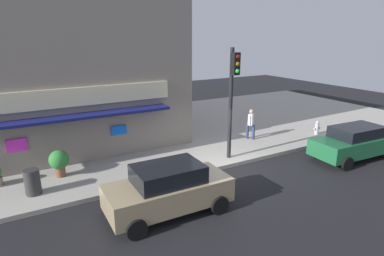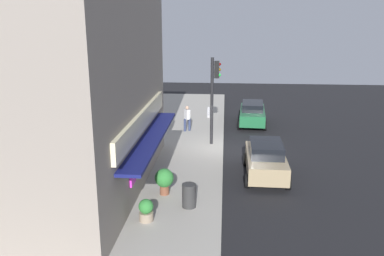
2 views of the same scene
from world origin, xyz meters
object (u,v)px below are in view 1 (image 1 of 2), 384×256
(fire_hydrant, at_px, (317,128))
(parked_car_green, at_px, (355,142))
(traffic_light, at_px, (232,90))
(trash_can, at_px, (32,182))
(potted_plant_by_window, at_px, (59,161))
(parked_car_tan, at_px, (168,189))
(pedestrian, at_px, (251,123))

(fire_hydrant, bearing_deg, parked_car_green, -110.15)
(traffic_light, height_order, trash_can, traffic_light)
(trash_can, relative_size, potted_plant_by_window, 0.84)
(traffic_light, bearing_deg, potted_plant_by_window, 165.90)
(fire_hydrant, relative_size, parked_car_tan, 0.19)
(pedestrian, relative_size, potted_plant_by_window, 1.49)
(trash_can, bearing_deg, parked_car_tan, -40.65)
(traffic_light, height_order, pedestrian, traffic_light)
(pedestrian, height_order, potted_plant_by_window, pedestrian)
(pedestrian, bearing_deg, fire_hydrant, -17.56)
(traffic_light, bearing_deg, pedestrian, 33.78)
(trash_can, height_order, pedestrian, pedestrian)
(potted_plant_by_window, height_order, parked_car_green, parked_car_green)
(pedestrian, bearing_deg, parked_car_tan, -148.25)
(pedestrian, xyz_separation_m, potted_plant_by_window, (-9.88, 0.02, -0.24))
(pedestrian, xyz_separation_m, parked_car_tan, (-7.13, -4.41, -0.22))
(traffic_light, relative_size, parked_car_tan, 1.22)
(parked_car_green, bearing_deg, pedestrian, 121.87)
(potted_plant_by_window, bearing_deg, fire_hydrant, -5.20)
(traffic_light, xyz_separation_m, potted_plant_by_window, (-7.21, 1.81, -2.57))
(pedestrian, relative_size, parked_car_tan, 0.41)
(parked_car_green, bearing_deg, fire_hydrant, 69.85)
(fire_hydrant, distance_m, parked_car_tan, 11.48)
(potted_plant_by_window, height_order, parked_car_tan, parked_car_tan)
(trash_can, height_order, parked_car_tan, parked_car_tan)
(fire_hydrant, distance_m, trash_can, 14.87)
(fire_hydrant, height_order, pedestrian, pedestrian)
(trash_can, distance_m, potted_plant_by_window, 1.58)
(trash_can, relative_size, pedestrian, 0.57)
(trash_can, distance_m, parked_car_green, 14.10)
(pedestrian, distance_m, potted_plant_by_window, 9.89)
(trash_can, bearing_deg, fire_hydrant, -0.47)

